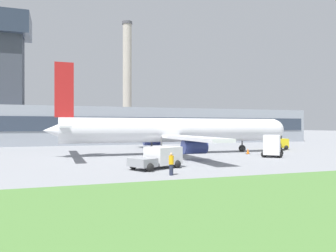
{
  "coord_description": "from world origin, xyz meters",
  "views": [
    {
      "loc": [
        -11.93,
        -38.55,
        3.66
      ],
      "look_at": [
        1.96,
        1.78,
        3.66
      ],
      "focal_mm": 35.0,
      "sensor_mm": 36.0,
      "label": 1
    }
  ],
  "objects": [
    {
      "name": "pushback_tug",
      "position": [
        20.56,
        3.95,
        0.98
      ],
      "size": [
        3.4,
        2.61,
        2.2
      ],
      "color": "yellow",
      "rests_on": "ground_plane"
    },
    {
      "name": "airplane",
      "position": [
        2.81,
        1.78,
        3.06
      ],
      "size": [
        33.1,
        30.52,
        11.17
      ],
      "color": "silver",
      "rests_on": "ground_plane"
    },
    {
      "name": "ground_crew_person",
      "position": [
        -3.8,
        -15.69,
        0.86
      ],
      "size": [
        0.38,
        0.38,
        1.68
      ],
      "color": "#23283D",
      "rests_on": "ground_plane"
    },
    {
      "name": "traffic_cone_near_nose",
      "position": [
        11.9,
        -1.5,
        0.34
      ],
      "size": [
        0.57,
        0.57,
        0.73
      ],
      "color": "black",
      "rests_on": "ground_plane"
    },
    {
      "name": "smokestack_left",
      "position": [
        8.58,
        58.9,
        17.74
      ],
      "size": [
        3.04,
        3.04,
        35.23
      ],
      "color": "#B2A899",
      "rests_on": "ground_plane"
    },
    {
      "name": "ground_plane",
      "position": [
        0.0,
        0.0,
        0.0
      ],
      "size": [
        400.0,
        400.0,
        0.0
      ],
      "primitive_type": "plane",
      "color": "gray"
    },
    {
      "name": "fuel_truck",
      "position": [
        -3.48,
        -11.52,
        0.92
      ],
      "size": [
        5.07,
        3.97,
        1.84
      ],
      "color": "gray",
      "rests_on": "ground_plane"
    },
    {
      "name": "terminal_building",
      "position": [
        -2.0,
        30.17,
        4.74
      ],
      "size": [
        87.55,
        12.1,
        24.96
      ],
      "color": "#8C939E",
      "rests_on": "ground_plane"
    },
    {
      "name": "baggage_truck",
      "position": [
        12.51,
        -5.77,
        1.23
      ],
      "size": [
        4.05,
        4.31,
        2.6
      ],
      "color": "#232328",
      "rests_on": "ground_plane"
    }
  ]
}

